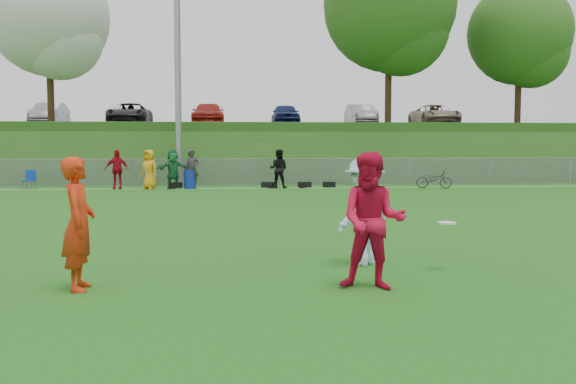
{
  "coord_description": "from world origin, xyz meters",
  "views": [
    {
      "loc": [
        -0.45,
        -10.02,
        1.97
      ],
      "look_at": [
        0.45,
        0.5,
        1.17
      ],
      "focal_mm": 40.0,
      "sensor_mm": 36.0,
      "label": 1
    }
  ],
  "objects": [
    {
      "name": "player_blue",
      "position": [
        1.66,
        0.12,
        0.87
      ],
      "size": [
        1.28,
        1.21,
        1.74
      ],
      "primitive_type": "imported",
      "rotation": [
        0.0,
        0.0,
        3.82
      ],
      "color": "#A1CADF",
      "rests_on": "ground"
    },
    {
      "name": "player_red_left",
      "position": [
        -2.52,
        -1.29,
        0.9
      ],
      "size": [
        0.47,
        0.68,
        1.79
      ],
      "primitive_type": "imported",
      "rotation": [
        0.0,
        0.0,
        1.64
      ],
      "color": "red",
      "rests_on": "ground"
    },
    {
      "name": "fence",
      "position": [
        0.0,
        20.0,
        0.65
      ],
      "size": [
        58.0,
        0.06,
        1.3
      ],
      "color": "gray",
      "rests_on": "ground"
    },
    {
      "name": "tree_green_far",
      "position": [
        16.16,
        25.92,
        7.96
      ],
      "size": [
        5.88,
        5.88,
        8.19
      ],
      "color": "black",
      "rests_on": "berm"
    },
    {
      "name": "frisbee",
      "position": [
        2.84,
        -0.44,
        0.74
      ],
      "size": [
        0.28,
        0.28,
        0.03
      ],
      "color": "silver",
      "rests_on": "ground"
    },
    {
      "name": "player_red_center",
      "position": [
        1.42,
        -1.6,
        0.93
      ],
      "size": [
        1.07,
        0.94,
        1.86
      ],
      "primitive_type": "imported",
      "rotation": [
        0.0,
        0.0,
        -0.31
      ],
      "color": "red",
      "rests_on": "ground"
    },
    {
      "name": "ground",
      "position": [
        0.0,
        0.0,
        0.0
      ],
      "size": [
        120.0,
        120.0,
        0.0
      ],
      "primitive_type": "plane",
      "color": "#1D5512",
      "rests_on": "ground"
    },
    {
      "name": "recycling_bin",
      "position": [
        -2.31,
        18.1,
        0.4
      ],
      "size": [
        0.55,
        0.55,
        0.81
      ],
      "primitive_type": "cylinder",
      "rotation": [
        0.0,
        0.0,
        -0.01
      ],
      "color": "#0D2794",
      "rests_on": "ground"
    },
    {
      "name": "gear_bags",
      "position": [
        1.17,
        18.1,
        0.13
      ],
      "size": [
        7.33,
        0.54,
        0.26
      ],
      "color": "black",
      "rests_on": "ground"
    },
    {
      "name": "tree_white_flowering",
      "position": [
        -9.84,
        24.92,
        8.32
      ],
      "size": [
        6.3,
        6.3,
        8.78
      ],
      "color": "black",
      "rests_on": "berm"
    },
    {
      "name": "parking_lot",
      "position": [
        0.0,
        33.0,
        3.05
      ],
      "size": [
        120.0,
        12.0,
        0.1
      ],
      "primitive_type": "cube",
      "color": "black",
      "rests_on": "berm"
    },
    {
      "name": "camp_chair",
      "position": [
        -9.2,
        18.37,
        0.24
      ],
      "size": [
        0.49,
        0.5,
        0.81
      ],
      "rotation": [
        0.0,
        0.0,
        -0.11
      ],
      "color": "#0D3594",
      "rests_on": "ground"
    },
    {
      "name": "light_pole",
      "position": [
        -3.0,
        20.8,
        6.71
      ],
      "size": [
        1.2,
        0.4,
        12.15
      ],
      "color": "gray",
      "rests_on": "ground"
    },
    {
      "name": "spectator_row",
      "position": [
        -2.54,
        18.0,
        0.85
      ],
      "size": [
        7.96,
        1.07,
        1.69
      ],
      "color": "#AC0C1A",
      "rests_on": "ground"
    },
    {
      "name": "car_row",
      "position": [
        -1.17,
        32.0,
        3.82
      ],
      "size": [
        32.04,
        5.18,
        1.44
      ],
      "color": "silver",
      "rests_on": "parking_lot"
    },
    {
      "name": "sideline_far",
      "position": [
        0.0,
        18.0,
        0.01
      ],
      "size": [
        60.0,
        0.1,
        0.01
      ],
      "primitive_type": "cube",
      "color": "white",
      "rests_on": "ground"
    },
    {
      "name": "berm",
      "position": [
        0.0,
        31.0,
        1.5
      ],
      "size": [
        120.0,
        18.0,
        3.0
      ],
      "primitive_type": "cube",
      "color": "#234D15",
      "rests_on": "ground"
    },
    {
      "name": "tree_green_near",
      "position": [
        8.16,
        24.42,
        9.03
      ],
      "size": [
        7.14,
        7.14,
        9.95
      ],
      "color": "black",
      "rests_on": "berm"
    },
    {
      "name": "bicycle",
      "position": [
        8.29,
        17.2,
        0.4
      ],
      "size": [
        1.59,
        0.84,
        0.8
      ],
      "primitive_type": "imported",
      "rotation": [
        0.0,
        0.0,
        1.36
      ],
      "color": "#2C2C2F",
      "rests_on": "ground"
    }
  ]
}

